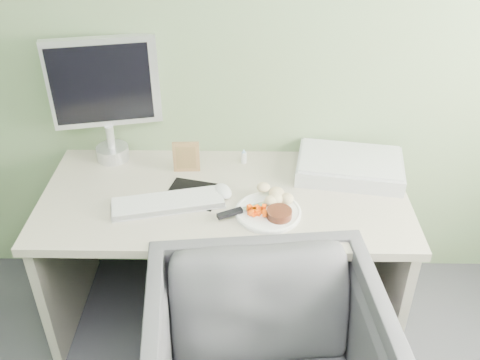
{
  "coord_description": "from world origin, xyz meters",
  "views": [
    {
      "loc": [
        0.1,
        -0.28,
        2.08
      ],
      "look_at": [
        0.07,
        1.5,
        0.89
      ],
      "focal_mm": 40.0,
      "sensor_mm": 36.0,
      "label": 1
    }
  ],
  "objects_px": {
    "desk": "(225,227)",
    "plate": "(268,212)",
    "scanner": "(350,167)",
    "monitor": "(105,93)"
  },
  "relations": [
    {
      "from": "desk",
      "to": "plate",
      "type": "relative_size",
      "value": 5.77
    },
    {
      "from": "plate",
      "to": "scanner",
      "type": "xyz_separation_m",
      "value": [
        0.38,
        0.31,
        0.03
      ]
    },
    {
      "from": "desk",
      "to": "scanner",
      "type": "bearing_deg",
      "value": 17.51
    },
    {
      "from": "plate",
      "to": "scanner",
      "type": "bearing_deg",
      "value": 39.22
    },
    {
      "from": "desk",
      "to": "plate",
      "type": "height_order",
      "value": "plate"
    },
    {
      "from": "plate",
      "to": "scanner",
      "type": "distance_m",
      "value": 0.5
    },
    {
      "from": "desk",
      "to": "plate",
      "type": "distance_m",
      "value": 0.3
    },
    {
      "from": "scanner",
      "to": "monitor",
      "type": "xyz_separation_m",
      "value": [
        -1.12,
        0.14,
        0.3
      ]
    },
    {
      "from": "plate",
      "to": "scanner",
      "type": "height_order",
      "value": "scanner"
    },
    {
      "from": "desk",
      "to": "scanner",
      "type": "height_order",
      "value": "scanner"
    }
  ]
}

